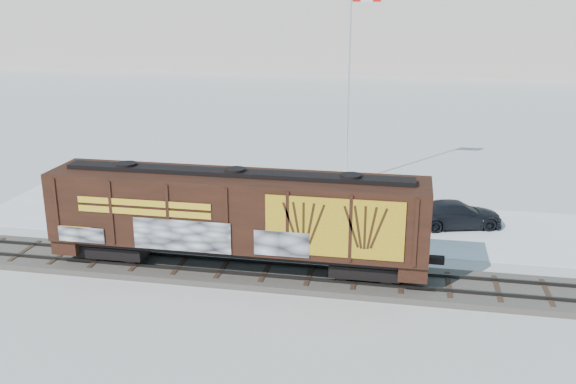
% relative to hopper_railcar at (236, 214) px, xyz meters
% --- Properties ---
extents(ground, '(500.00, 500.00, 0.00)m').
position_rel_hopper_railcar_xyz_m(ground, '(3.33, 0.01, -2.89)').
color(ground, white).
rests_on(ground, ground).
extents(rail_track, '(50.00, 3.40, 0.43)m').
position_rel_hopper_railcar_xyz_m(rail_track, '(3.33, 0.01, -2.74)').
color(rail_track, '#59544C').
rests_on(rail_track, ground).
extents(parking_strip, '(40.00, 8.00, 0.03)m').
position_rel_hopper_railcar_xyz_m(parking_strip, '(3.33, 7.51, -2.87)').
color(parking_strip, white).
rests_on(parking_strip, ground).
extents(hopper_railcar, '(16.77, 3.06, 4.42)m').
position_rel_hopper_railcar_xyz_m(hopper_railcar, '(0.00, 0.00, 0.00)').
color(hopper_railcar, black).
rests_on(hopper_railcar, rail_track).
extents(flagpole, '(2.30, 0.90, 12.92)m').
position_rel_hopper_railcar_xyz_m(flagpole, '(3.42, 15.39, 1.99)').
color(flagpole, silver).
rests_on(flagpole, ground).
extents(car_silver, '(5.14, 3.11, 1.64)m').
position_rel_hopper_railcar_xyz_m(car_silver, '(-6.15, 6.45, -2.04)').
color(car_silver, '#A6A9AD').
rests_on(car_silver, parking_strip).
extents(car_white, '(5.51, 2.93, 1.72)m').
position_rel_hopper_railcar_xyz_m(car_white, '(-0.98, 7.43, -2.00)').
color(car_white, silver).
rests_on(car_white, parking_strip).
extents(car_dark, '(5.31, 3.30, 1.44)m').
position_rel_hopper_railcar_xyz_m(car_dark, '(10.06, 8.13, -2.14)').
color(car_dark, black).
rests_on(car_dark, parking_strip).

